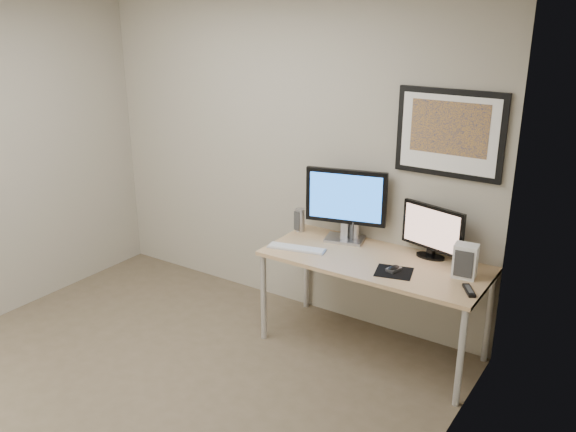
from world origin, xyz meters
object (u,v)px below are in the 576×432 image
at_px(monitor_tv, 432,231).
at_px(fan_unit, 465,261).
at_px(desk, 374,268).
at_px(framed_art, 449,133).
at_px(speaker_right, 355,230).
at_px(monitor_large, 346,202).
at_px(keyboard, 297,248).
at_px(speaker_left, 300,220).

distance_m(monitor_tv, fan_unit, 0.37).
height_order(desk, monitor_tv, monitor_tv).
xyz_separation_m(desk, framed_art, (0.35, 0.33, 0.96)).
bearing_deg(framed_art, speaker_right, -172.16).
bearing_deg(framed_art, monitor_tv, -110.99).
distance_m(monitor_large, monitor_tv, 0.68).
relative_size(monitor_large, speaker_right, 3.47).
relative_size(desk, monitor_large, 2.63).
distance_m(monitor_large, speaker_right, 0.24).
distance_m(speaker_right, keyboard, 0.49).
bearing_deg(monitor_large, fan_unit, -22.61).
relative_size(monitor_tv, speaker_left, 2.62).
xyz_separation_m(framed_art, fan_unit, (0.27, -0.27, -0.78)).
bearing_deg(speaker_left, speaker_right, 16.69).
xyz_separation_m(monitor_large, speaker_left, (-0.40, -0.01, -0.22)).
bearing_deg(keyboard, speaker_left, 105.41).
distance_m(monitor_tv, keyboard, 0.99).
bearing_deg(monitor_large, desk, -43.90).
distance_m(desk, keyboard, 0.59).
xyz_separation_m(framed_art, monitor_large, (-0.71, -0.13, -0.58)).
bearing_deg(framed_art, fan_unit, -45.12).
bearing_deg(monitor_tv, desk, -127.65).
relative_size(framed_art, speaker_left, 4.03).
height_order(speaker_right, keyboard, speaker_right).
distance_m(framed_art, monitor_large, 0.92).
distance_m(monitor_large, speaker_left, 0.45).
relative_size(framed_art, keyboard, 1.71).
bearing_deg(speaker_left, fan_unit, 4.69).
bearing_deg(monitor_large, speaker_left, 167.73).
height_order(desk, framed_art, framed_art).
bearing_deg(monitor_large, keyboard, -135.70).
bearing_deg(monitor_tv, speaker_left, -162.55).
bearing_deg(speaker_right, desk, -16.32).
height_order(monitor_tv, fan_unit, monitor_tv).
relative_size(monitor_large, speaker_left, 3.27).
height_order(framed_art, keyboard, framed_art).
relative_size(monitor_large, keyboard, 1.39).
xyz_separation_m(desk, monitor_tv, (0.32, 0.25, 0.27)).
height_order(speaker_left, fan_unit, fan_unit).
height_order(speaker_left, speaker_right, speaker_left).
bearing_deg(monitor_tv, speaker_right, -165.20).
bearing_deg(fan_unit, speaker_right, 161.62).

